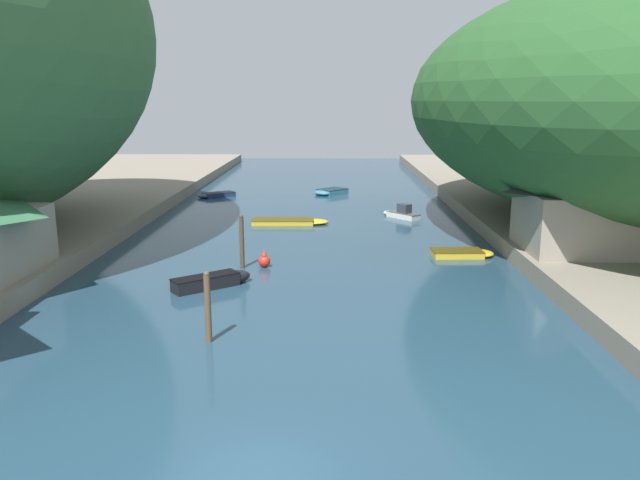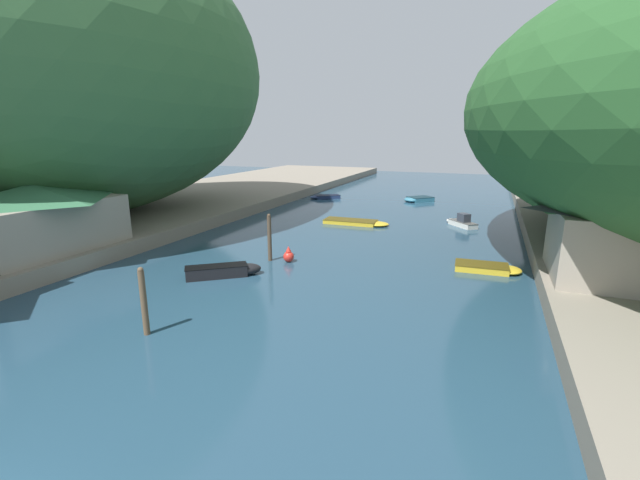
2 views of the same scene
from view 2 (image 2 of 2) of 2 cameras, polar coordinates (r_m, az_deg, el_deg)
The scene contains 15 objects.
water_surface at distance 36.15m, azimuth 4.50°, elevation 0.19°, with size 130.00×130.00×0.00m, color #234256.
left_bank at distance 48.88m, azimuth -23.90°, elevation 3.34°, with size 22.00×120.00×1.10m.
hillside_left at distance 46.48m, azimuth -30.71°, elevation 19.30°, with size 30.47×42.66×26.55m.
boathouse_shed at distance 33.87m, azimuth -33.78°, elevation 2.67°, with size 7.37×10.13×4.37m.
right_bank_cottage at distance 27.25m, azimuth 35.90°, elevation 0.34°, with size 7.48×6.64×4.57m.
boat_mid_channel at distance 57.12m, azimuth 12.84°, elevation 5.32°, with size 4.11×4.16×0.57m.
boat_red_skiff at distance 29.70m, azimuth 21.67°, elevation -3.48°, with size 4.14×1.98×0.42m.
boat_far_upstream at distance 58.18m, azimuth 0.54°, elevation 5.77°, with size 4.18×3.61×0.46m.
boat_moored_right at distance 27.22m, azimuth -12.42°, elevation -4.01°, with size 4.34×3.70×0.73m.
boat_yellow_tender at distance 41.85m, azimuth 5.10°, elevation 2.37°, with size 6.41×2.19×0.39m.
boat_open_rowboat at distance 43.09m, azimuth 18.23°, elevation 2.31°, with size 3.33×3.63×1.27m.
mooring_post_nearest at distance 20.27m, azimuth -22.45°, elevation -7.54°, with size 0.28×0.28×3.12m.
mooring_post_middle at distance 29.64m, azimuth -6.75°, elevation 0.36°, with size 0.28×0.28×3.33m.
channel_buoy_near at distance 29.56m, azimuth -4.21°, elevation -2.11°, with size 0.74×0.74×1.12m.
person_on_quay at distance 30.93m, azimuth -35.63°, elevation -0.90°, with size 0.33×0.43×1.69m.
Camera 2 is at (10.28, -3.55, 8.68)m, focal length 24.00 mm.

